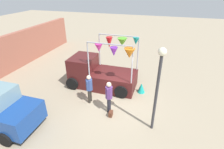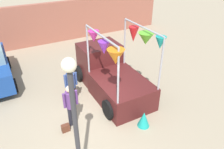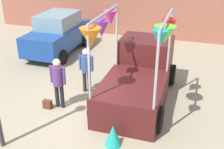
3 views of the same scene
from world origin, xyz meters
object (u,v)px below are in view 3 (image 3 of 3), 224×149
at_px(folded_kite_bundle_teal, 113,135).
at_px(vendor_truck, 139,74).
at_px(person_vendor, 86,66).
at_px(person_customer, 58,79).
at_px(parked_car, 58,33).
at_px(handbag, 48,104).

bearing_deg(folded_kite_bundle_teal, vendor_truck, 88.61).
distance_m(vendor_truck, folded_kite_bundle_teal, 2.77).
height_order(vendor_truck, person_vendor, vendor_truck).
bearing_deg(person_customer, parked_car, 117.80).
xyz_separation_m(handbag, folded_kite_bundle_teal, (2.55, -1.08, 0.16)).
xyz_separation_m(vendor_truck, person_vendor, (-1.83, -0.20, 0.11)).
distance_m(parked_car, handbag, 5.20).
distance_m(person_vendor, handbag, 1.83).
bearing_deg(parked_car, person_customer, -62.20).
distance_m(vendor_truck, person_customer, 2.68).
height_order(person_vendor, folded_kite_bundle_teal, person_vendor).
bearing_deg(handbag, vendor_truck, 31.76).
bearing_deg(folded_kite_bundle_teal, handbag, 157.02).
height_order(vendor_truck, folded_kite_bundle_teal, vendor_truck).
bearing_deg(vendor_truck, folded_kite_bundle_teal, -91.39).
xyz_separation_m(vendor_truck, folded_kite_bundle_teal, (-0.07, -2.71, -0.57)).
distance_m(person_customer, handbag, 0.96).
bearing_deg(person_customer, vendor_truck, 32.07).
bearing_deg(person_vendor, parked_car, 130.57).
height_order(vendor_truck, handbag, vendor_truck).
relative_size(person_customer, person_vendor, 1.03).
xyz_separation_m(parked_car, person_customer, (2.38, -4.52, 0.06)).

